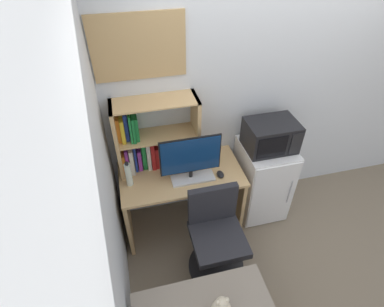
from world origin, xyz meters
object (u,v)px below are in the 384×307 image
water_bottle (129,174)px  desk_chair (216,238)px  computer_mouse (220,174)px  monitor (191,157)px  keyboard (193,178)px  mini_fridge (262,179)px  hutch_bookshelf (145,139)px  microwave (271,135)px  wall_corkboard (139,47)px

water_bottle → desk_chair: (0.69, -0.51, -0.50)m
computer_mouse → water_bottle: (-0.84, 0.09, 0.11)m
monitor → keyboard: size_ratio=1.39×
mini_fridge → desk_chair: size_ratio=1.00×
monitor → water_bottle: 0.58m
computer_mouse → hutch_bookshelf: bearing=154.7°
water_bottle → mini_fridge: bearing=2.2°
hutch_bookshelf → microwave: bearing=-7.7°
hutch_bookshelf → microwave: hutch_bookshelf is taller
desk_chair → wall_corkboard: size_ratio=1.19×
hutch_bookshelf → computer_mouse: hutch_bookshelf is taller
monitor → wall_corkboard: bearing=130.4°
computer_mouse → microwave: microwave is taller
wall_corkboard → water_bottle: bearing=-126.1°
microwave → wall_corkboard: wall_corkboard is taller
monitor → microwave: monitor is taller
water_bottle → hutch_bookshelf: bearing=47.7°
keyboard → wall_corkboard: size_ratio=0.54×
hutch_bookshelf → monitor: 0.46m
water_bottle → microwave: (1.39, 0.06, 0.15)m
water_bottle → microwave: 1.40m
hutch_bookshelf → desk_chair: size_ratio=0.85×
microwave → computer_mouse: bearing=-165.0°
computer_mouse → microwave: size_ratio=0.21×
hutch_bookshelf → keyboard: hutch_bookshelf is taller
water_bottle → desk_chair: bearing=-36.4°
wall_corkboard → mini_fridge: bearing=-13.5°
computer_mouse → water_bottle: 0.86m
microwave → hutch_bookshelf: bearing=172.3°
hutch_bookshelf → water_bottle: bearing=-132.3°
computer_mouse → mini_fridge: size_ratio=0.11×
hutch_bookshelf → water_bottle: size_ratio=2.90×
water_bottle → mini_fridge: size_ratio=0.30×
hutch_bookshelf → water_bottle: 0.36m
monitor → water_bottle: bearing=175.0°
hutch_bookshelf → computer_mouse: bearing=-25.3°
mini_fridge → microwave: microwave is taller
hutch_bookshelf → monitor: bearing=-36.0°
mini_fridge → desk_chair: bearing=-141.2°
mini_fridge → desk_chair: (-0.70, -0.56, -0.06)m
desk_chair → wall_corkboard: wall_corkboard is taller
monitor → desk_chair: 0.79m
keyboard → water_bottle: (-0.58, 0.07, 0.11)m
computer_mouse → desk_chair: (-0.15, -0.42, -0.39)m
monitor → microwave: bearing=7.3°
monitor → wall_corkboard: (-0.32, 0.38, 0.88)m
mini_fridge → desk_chair: desk_chair is taller
desk_chair → water_bottle: bearing=143.6°
microwave → desk_chair: 1.11m
monitor → mini_fridge: (0.82, 0.10, -0.57)m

